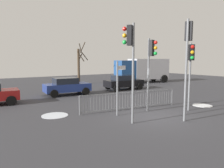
# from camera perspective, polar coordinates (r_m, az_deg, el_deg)

# --- Properties ---
(ground_plane) EXTENTS (60.00, 60.00, 0.00)m
(ground_plane) POSITION_cam_1_polar(r_m,az_deg,el_deg) (11.64, 11.13, -8.46)
(ground_plane) COLOR #38383D
(traffic_light_mid_right) EXTENTS (0.44, 0.49, 4.63)m
(traffic_light_mid_right) POSITION_cam_1_polar(r_m,az_deg,el_deg) (9.82, 4.92, 8.87)
(traffic_light_mid_right) COLOR slate
(traffic_light_mid_right) RESTS_ON ground
(traffic_light_foreground_left) EXTENTS (0.46, 0.47, 3.95)m
(traffic_light_foreground_left) POSITION_cam_1_polar(r_m,az_deg,el_deg) (12.99, 20.43, 5.72)
(traffic_light_foreground_left) COLOR slate
(traffic_light_foreground_left) RESTS_ON ground
(traffic_light_foreground_right) EXTENTS (0.37, 0.55, 4.19)m
(traffic_light_foreground_right) POSITION_cam_1_polar(r_m,az_deg,el_deg) (12.30, 10.42, 6.82)
(traffic_light_foreground_right) COLOR slate
(traffic_light_foreground_right) RESTS_ON ground
(traffic_light_rear_left) EXTENTS (0.54, 0.38, 4.88)m
(traffic_light_rear_left) POSITION_cam_1_polar(r_m,az_deg,el_deg) (10.88, 19.71, 9.23)
(traffic_light_rear_left) COLOR slate
(traffic_light_rear_left) RESTS_ON ground
(direction_sign_post) EXTENTS (0.76, 0.29, 2.91)m
(direction_sign_post) POSITION_cam_1_polar(r_m,az_deg,el_deg) (11.30, 1.62, -0.34)
(direction_sign_post) COLOR slate
(direction_sign_post) RESTS_ON ground
(pedestrian_guard_railing) EXTENTS (6.29, 1.11, 1.07)m
(pedestrian_guard_railing) POSITION_cam_1_polar(r_m,az_deg,el_deg) (12.85, 4.99, -4.41)
(pedestrian_guard_railing) COLOR slate
(pedestrian_guard_railing) RESTS_ON ground
(car_black_trailing) EXTENTS (3.93, 2.20, 1.47)m
(car_black_trailing) POSITION_cam_1_polar(r_m,az_deg,el_deg) (21.35, 3.09, 0.54)
(car_black_trailing) COLOR black
(car_black_trailing) RESTS_ON ground
(car_blue_mid) EXTENTS (3.92, 2.17, 1.47)m
(car_blue_mid) POSITION_cam_1_polar(r_m,az_deg,el_deg) (18.49, -12.05, -0.52)
(car_blue_mid) COLOR navy
(car_blue_mid) RESTS_ON ground
(delivery_truck) EXTENTS (7.35, 3.71, 3.10)m
(delivery_truck) POSITION_cam_1_polar(r_m,az_deg,el_deg) (28.25, 8.15, 3.92)
(delivery_truck) COLOR silver
(delivery_truck) RESTS_ON ground
(bare_tree_left) EXTENTS (1.59, 1.85, 5.14)m
(bare_tree_left) POSITION_cam_1_polar(r_m,az_deg,el_deg) (26.48, -8.80, 5.28)
(bare_tree_left) COLOR #473828
(bare_tree_left) RESTS_ON ground
(snow_patch_kerb) EXTENTS (1.41, 1.41, 0.01)m
(snow_patch_kerb) POSITION_cam_1_polar(r_m,az_deg,el_deg) (11.94, -15.08, -8.15)
(snow_patch_kerb) COLOR silver
(snow_patch_kerb) RESTS_ON ground
(snow_patch_island) EXTENTS (1.23, 1.23, 0.01)m
(snow_patch_island) POSITION_cam_1_polar(r_m,az_deg,el_deg) (15.17, 23.08, -5.33)
(snow_patch_island) COLOR white
(snow_patch_island) RESTS_ON ground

